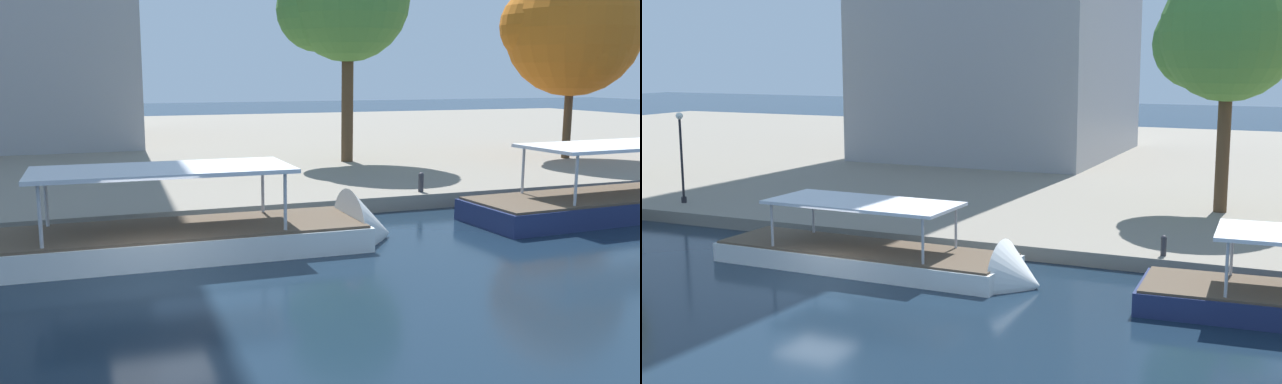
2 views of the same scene
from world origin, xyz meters
TOP-DOWN VIEW (x-y plane):
  - ground_plane at (0.00, 0.00)m, footprint 220.00×220.00m
  - dock_promenade at (0.00, 33.46)m, footprint 120.00×55.00m
  - tour_boat_1 at (1.76, 2.45)m, footprint 12.99×3.59m
  - mooring_bollard_0 at (10.96, 6.57)m, footprint 0.23×0.23m
  - tree_0 at (11.69, 16.60)m, footprint 6.84×6.38m
  - tree_2 at (23.56, 13.59)m, footprint 7.39×7.18m

SIDE VIEW (x-z plane):
  - ground_plane at x=0.00m, z-range 0.00..0.00m
  - tour_boat_1 at x=1.76m, z-range -1.68..2.23m
  - dock_promenade at x=0.00m, z-range 0.00..0.58m
  - mooring_bollard_0 at x=10.96m, z-range 0.60..1.39m
  - tree_2 at x=23.56m, z-range 2.16..12.74m
  - tree_0 at x=11.69m, z-range 3.15..14.73m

